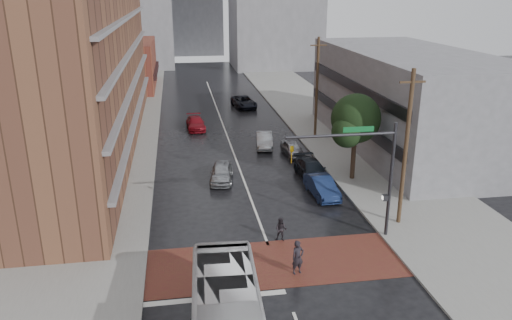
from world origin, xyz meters
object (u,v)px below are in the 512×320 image
object	(u,v)px
pedestrian_a	(298,257)
car_parked_far	(293,149)
car_travel_c	(196,123)
car_parked_mid	(312,170)
car_travel_a	(222,173)
car_travel_b	(264,140)
suv_travel	(244,102)
car_parked_near	(322,187)
pedestrian_b	(281,229)

from	to	relation	value
pedestrian_a	car_parked_far	size ratio (longest dim) A/B	0.51
car_travel_c	car_parked_mid	xyz separation A→B (m)	(8.49, -16.15, 0.05)
car_travel_a	car_parked_far	distance (m)	8.73
car_travel_b	car_parked_mid	distance (m)	8.95
suv_travel	car_parked_near	size ratio (longest dim) A/B	1.19
car_travel_a	car_parked_far	size ratio (longest dim) A/B	1.12
pedestrian_b	pedestrian_a	bearing A→B (deg)	-64.44
car_travel_b	car_parked_near	xyz separation A→B (m)	(2.09, -12.28, 0.02)
car_parked_far	car_travel_b	bearing A→B (deg)	120.75
suv_travel	car_travel_a	bearing A→B (deg)	-109.73
car_travel_a	suv_travel	world-z (taller)	suv_travel
car_parked_far	car_travel_c	bearing A→B (deg)	123.24
car_parked_far	car_parked_mid	bearing A→B (deg)	-92.94
suv_travel	car_parked_mid	distance (m)	25.60
car_travel_b	pedestrian_b	bearing A→B (deg)	-89.07
pedestrian_b	suv_travel	size ratio (longest dim) A/B	0.28
pedestrian_b	car_parked_mid	distance (m)	10.86
car_travel_c	car_parked_far	world-z (taller)	car_travel_c
pedestrian_b	car_parked_near	xyz separation A→B (m)	(4.34, 6.22, -0.02)
car_travel_b	car_parked_near	distance (m)	12.45
pedestrian_a	pedestrian_b	distance (m)	3.72
car_travel_a	car_travel_b	size ratio (longest dim) A/B	0.98
car_travel_c	car_parked_mid	distance (m)	18.24
pedestrian_a	car_parked_near	size ratio (longest dim) A/B	0.44
pedestrian_a	pedestrian_b	bearing A→B (deg)	75.14
car_travel_c	pedestrian_a	bearing A→B (deg)	-85.33
pedestrian_b	car_parked_near	bearing A→B (deg)	78.82
car_parked_near	car_parked_mid	size ratio (longest dim) A/B	0.90
pedestrian_b	car_travel_b	size ratio (longest dim) A/B	0.35
pedestrian_a	car_travel_b	world-z (taller)	pedestrian_a
car_travel_c	car_travel_a	bearing A→B (deg)	-88.25
car_travel_c	car_parked_near	distance (m)	21.44
pedestrian_a	car_travel_b	xyz separation A→B (m)	(2.13, 22.21, -0.25)
pedestrian_a	car_travel_a	bearing A→B (deg)	84.24
pedestrian_a	car_travel_c	bearing A→B (deg)	81.03
pedestrian_a	car_parked_far	world-z (taller)	pedestrian_a
pedestrian_a	pedestrian_b	xyz separation A→B (m)	(-0.12, 3.71, -0.22)
car_travel_a	car_parked_far	world-z (taller)	car_travel_a
car_travel_a	pedestrian_b	bearing A→B (deg)	-66.68
car_parked_mid	car_parked_far	xyz separation A→B (m)	(-0.23, 5.77, -0.07)
pedestrian_b	suv_travel	distance (m)	35.47
car_travel_c	car_parked_far	distance (m)	13.26
car_travel_a	car_travel_c	xyz separation A→B (m)	(-1.32, 15.68, -0.06)
pedestrian_a	car_travel_c	world-z (taller)	pedestrian_a
suv_travel	car_parked_far	distance (m)	19.82
car_travel_b	car_parked_near	bearing A→B (deg)	-72.49
suv_travel	car_parked_far	bearing A→B (deg)	-92.99
pedestrian_b	car_parked_mid	size ratio (longest dim) A/B	0.30
car_travel_c	car_parked_far	size ratio (longest dim) A/B	1.21
car_parked_near	car_parked_far	world-z (taller)	car_parked_near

